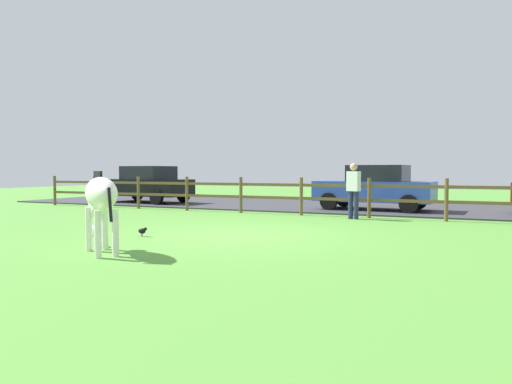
# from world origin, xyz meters

# --- Properties ---
(ground_plane) EXTENTS (60.00, 60.00, 0.00)m
(ground_plane) POSITION_xyz_m (0.00, 0.00, 0.00)
(ground_plane) COLOR #549338
(parking_asphalt) EXTENTS (28.00, 7.40, 0.05)m
(parking_asphalt) POSITION_xyz_m (0.00, 9.30, 0.03)
(parking_asphalt) COLOR #38383D
(parking_asphalt) RESTS_ON ground_plane
(paddock_fence) EXTENTS (21.54, 0.11, 1.20)m
(paddock_fence) POSITION_xyz_m (-0.28, 5.00, 0.69)
(paddock_fence) COLOR brown
(paddock_fence) RESTS_ON ground_plane
(zebra) EXTENTS (1.65, 1.32, 1.41)m
(zebra) POSITION_xyz_m (-1.13, -3.00, 0.93)
(zebra) COLOR white
(zebra) RESTS_ON ground_plane
(crow_on_grass) EXTENTS (0.22, 0.10, 0.20)m
(crow_on_grass) POSITION_xyz_m (-1.76, -1.05, 0.13)
(crow_on_grass) COLOR black
(crow_on_grass) RESTS_ON ground_plane
(parked_car_blue) EXTENTS (4.11, 2.10, 1.56)m
(parked_car_blue) POSITION_xyz_m (1.55, 7.54, 0.84)
(parked_car_blue) COLOR #2D4CAD
(parked_car_blue) RESTS_ON parking_asphalt
(parked_car_black) EXTENTS (4.14, 2.18, 1.56)m
(parked_car_black) POSITION_xyz_m (-8.12, 7.32, 0.84)
(parked_car_black) COLOR black
(parked_car_black) RESTS_ON parking_asphalt
(visitor_near_fence) EXTENTS (0.41, 0.31, 1.64)m
(visitor_near_fence) POSITION_xyz_m (1.50, 4.53, 0.91)
(visitor_near_fence) COLOR #232847
(visitor_near_fence) RESTS_ON ground_plane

